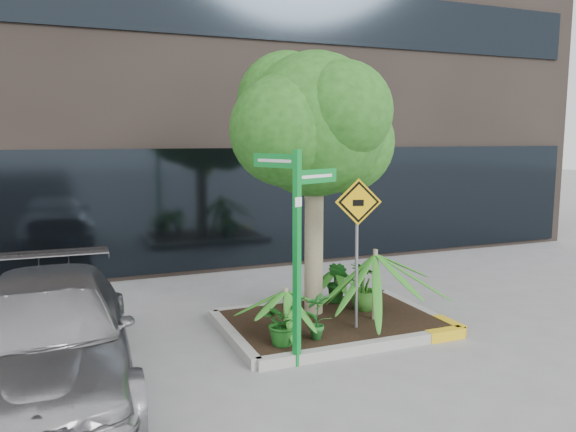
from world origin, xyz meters
name	(u,v)px	position (x,y,z in m)	size (l,w,h in m)	color
ground	(328,335)	(0.00, 0.00, 0.00)	(80.00, 80.00, 0.00)	gray
planter	(334,321)	(0.23, 0.27, 0.10)	(3.35, 2.36, 0.15)	#9E9E99
tree	(314,125)	(0.06, 0.69, 3.12)	(2.85, 2.52, 4.27)	tan
palm_front	(375,254)	(0.79, 0.02, 1.17)	(1.23, 1.23, 1.37)	tan
palm_left	(286,291)	(-0.74, -0.12, 0.80)	(0.78, 0.78, 0.87)	tan
palm_back	(337,267)	(0.71, 1.15, 0.73)	(0.70, 0.70, 0.78)	tan
parked_car	(49,338)	(-3.80, -0.49, 0.66)	(1.84, 4.53, 1.31)	#AAA9AE
shrub_a	(282,321)	(-0.91, -0.43, 0.47)	(0.57, 0.57, 0.64)	#185618
shrub_b	(364,286)	(0.88, 0.51, 0.55)	(0.44, 0.44, 0.79)	#316F21
shrub_c	(317,315)	(-0.39, -0.43, 0.49)	(0.36, 0.36, 0.69)	#1F6523
shrub_d	(338,282)	(0.66, 1.01, 0.51)	(0.39, 0.39, 0.72)	#19571B
street_sign_post	(297,234)	(-0.85, -0.77, 1.72)	(1.03, 0.77, 2.78)	#0C892D
cattle_sign	(358,228)	(0.36, -0.18, 1.63)	(0.65, 0.22, 2.20)	slate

